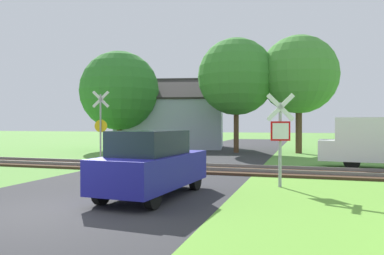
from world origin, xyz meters
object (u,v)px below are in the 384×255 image
Objects in this scene: tree_center at (236,77)px; tree_left at (120,91)px; crossing_sign_far at (101,122)px; house at (172,122)px; tree_right at (299,75)px; parked_car at (152,164)px; stop_sign_near at (280,134)px; mail_truck at (383,141)px.

tree_center is 9.10m from tree_left.
crossing_sign_far is 12.06m from house.
parked_car is at bearing -101.87° from tree_right.
stop_sign_near is at bearing -45.55° from crossing_sign_far.
house reaches higher than crossing_sign_far.
tree_center is at bearing -2.45° from tree_left.
mail_truck is 11.23m from parked_car.
tree_left is 1.49× the size of mail_truck.
tree_right is (9.58, 9.13, 3.22)m from crossing_sign_far.
tree_right is 1.56× the size of mail_truck.
house is 1.22× the size of tree_center.
stop_sign_near is 0.39× the size of tree_left.
tree_left is (-3.59, 8.85, 2.46)m from crossing_sign_far.
tree_right reaches higher than crossing_sign_far.
tree_center is 16.67m from parked_car.
tree_left is 19.44m from parked_car.
tree_right is at bearing 1.22° from tree_left.
house is 1.90× the size of mail_truck.
mail_truck is at bearing -49.60° from house.
house is 7.63m from tree_center.
tree_right reaches higher than stop_sign_near.
crossing_sign_far is 0.49× the size of tree_left.
stop_sign_near is 19.70m from house.
tree_center is at bearing -41.71° from house.
tree_left is at bearing -178.78° from tree_right.
house is at bearing 163.88° from tree_right.
stop_sign_near is at bearing -91.37° from tree_right.
stop_sign_near is at bearing 43.66° from parked_car.
house is 17.65m from mail_truck.
tree_right reaches higher than tree_center.
tree_right reaches higher than parked_car.
crossing_sign_far is at bearing -122.90° from tree_center.
house is 5.02m from tree_left.
tree_center is 1.90× the size of parked_car.
tree_left is at bearing 95.12° from crossing_sign_far.
tree_left reaches higher than house.
house is 10.97m from tree_right.
crossing_sign_far reaches higher than parked_car.
tree_center reaches higher than tree_left.
parked_car is (-3.18, -2.59, -0.76)m from stop_sign_near.
tree_left reaches higher than parked_car.
tree_center is 1.55× the size of mail_truck.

